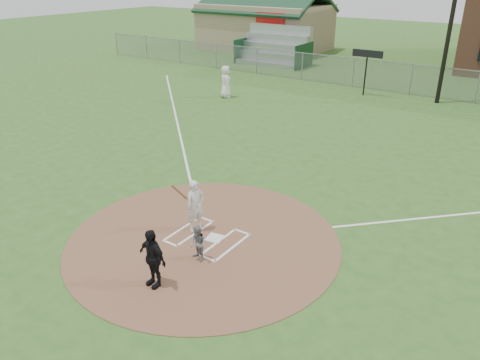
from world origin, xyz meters
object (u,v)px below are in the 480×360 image
Objects in this scene: catcher at (198,244)px; ondeck_player at (226,82)px; batter_at_plate at (196,206)px; home_plate at (215,238)px; umpire at (152,258)px.

ondeck_player is (-10.27, 15.59, 0.45)m from catcher.
ondeck_player reaches higher than batter_at_plate.
home_plate is 0.25× the size of ondeck_player.
home_plate is 17.54m from ondeck_player.
batter_at_plate is (-1.13, 1.30, 0.32)m from catcher.
home_plate is 2.86m from umpire.
ondeck_player reaches higher than umpire.
ondeck_player reaches higher than catcher.
umpire is at bearing -72.85° from batter_at_plate.
batter_at_plate is at bearing 172.38° from home_plate.
umpire reaches higher than home_plate.
batter_at_plate is at bearing 148.03° from catcher.
ondeck_player is 16.97m from batter_at_plate.
catcher is 0.53× the size of ondeck_player.
umpire is at bearing -88.67° from home_plate.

